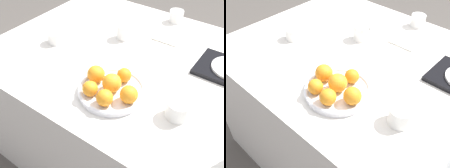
# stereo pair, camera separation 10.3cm
# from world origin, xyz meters

# --- Properties ---
(ground_plane) EXTENTS (12.00, 12.00, 0.00)m
(ground_plane) POSITION_xyz_m (0.00, 0.00, 0.00)
(ground_plane) COLOR #4C4742
(table) EXTENTS (1.35, 1.04, 0.75)m
(table) POSITION_xyz_m (0.00, 0.00, 0.37)
(table) COLOR silver
(table) RESTS_ON ground_plane
(fruit_platter) EXTENTS (0.28, 0.28, 0.03)m
(fruit_platter) POSITION_xyz_m (0.08, -0.28, 0.76)
(fruit_platter) COLOR silver
(fruit_platter) RESTS_ON table
(orange_0) EXTENTS (0.07, 0.07, 0.07)m
(orange_0) POSITION_xyz_m (0.00, -0.27, 0.80)
(orange_0) COLOR orange
(orange_0) RESTS_ON fruit_platter
(orange_1) EXTENTS (0.08, 0.08, 0.08)m
(orange_1) POSITION_xyz_m (0.09, -0.28, 0.81)
(orange_1) COLOR orange
(orange_1) RESTS_ON fruit_platter
(orange_2) EXTENTS (0.06, 0.06, 0.06)m
(orange_2) POSITION_xyz_m (0.11, -0.36, 0.80)
(orange_2) COLOR orange
(orange_2) RESTS_ON fruit_platter
(orange_3) EXTENTS (0.06, 0.06, 0.06)m
(orange_3) POSITION_xyz_m (0.03, -0.35, 0.80)
(orange_3) COLOR orange
(orange_3) RESTS_ON fruit_platter
(orange_4) EXTENTS (0.06, 0.06, 0.06)m
(orange_4) POSITION_xyz_m (0.09, -0.20, 0.80)
(orange_4) COLOR orange
(orange_4) RESTS_ON fruit_platter
(orange_5) EXTENTS (0.07, 0.07, 0.07)m
(orange_5) POSITION_xyz_m (0.17, -0.29, 0.80)
(orange_5) COLOR orange
(orange_5) RESTS_ON fruit_platter
(cup_0) EXTENTS (0.08, 0.08, 0.08)m
(cup_0) POSITION_xyz_m (-0.12, 0.11, 0.79)
(cup_0) COLOR white
(cup_0) RESTS_ON table
(cup_1) EXTENTS (0.08, 0.08, 0.06)m
(cup_1) POSITION_xyz_m (-0.38, -0.13, 0.78)
(cup_1) COLOR white
(cup_1) RESTS_ON table
(cup_2) EXTENTS (0.08, 0.08, 0.07)m
(cup_2) POSITION_xyz_m (0.03, 0.44, 0.78)
(cup_2) COLOR white
(cup_2) RESTS_ON table
(cup_3) EXTENTS (0.09, 0.09, 0.07)m
(cup_3) POSITION_xyz_m (0.35, -0.24, 0.78)
(cup_3) COLOR white
(cup_3) RESTS_ON table
(napkin) EXTENTS (0.14, 0.10, 0.01)m
(napkin) POSITION_xyz_m (0.07, 0.24, 0.75)
(napkin) COLOR silver
(napkin) RESTS_ON table
(soy_dish) EXTENTS (0.06, 0.06, 0.01)m
(soy_dish) POSITION_xyz_m (-0.16, 0.20, 0.75)
(soy_dish) COLOR black
(soy_dish) RESTS_ON table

